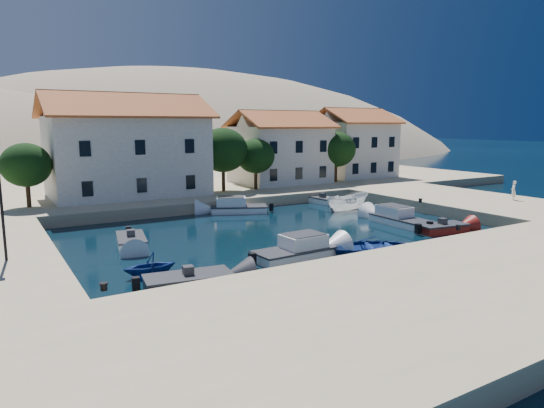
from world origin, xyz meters
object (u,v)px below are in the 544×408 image
(building_left, at_px, (126,144))
(pedestrian, at_px, (514,190))
(building_right, at_px, (353,142))
(cabin_cruiser_south, at_px, (294,251))
(rowboat_south, at_px, (377,254))
(cabin_cruiser_east, at_px, (400,219))
(building_mid, at_px, (280,146))
(boat_east, at_px, (347,210))
(lamppost, at_px, (0,187))

(building_left, height_order, pedestrian, building_left)
(building_left, relative_size, building_right, 1.56)
(cabin_cruiser_south, height_order, rowboat_south, cabin_cruiser_south)
(cabin_cruiser_south, bearing_deg, cabin_cruiser_east, 14.59)
(building_left, relative_size, cabin_cruiser_east, 2.83)
(building_mid, height_order, building_right, building_right)
(building_mid, bearing_deg, building_left, -176.82)
(building_mid, relative_size, pedestrian, 5.99)
(building_mid, bearing_deg, boat_east, -97.02)
(building_right, height_order, boat_east, building_right)
(building_right, distance_m, lamppost, 46.98)
(boat_east, bearing_deg, building_right, -39.14)
(lamppost, height_order, cabin_cruiser_east, lamppost)
(cabin_cruiser_south, relative_size, rowboat_south, 0.90)
(cabin_cruiser_south, relative_size, cabin_cruiser_east, 0.95)
(building_mid, bearing_deg, lamppost, -144.55)
(lamppost, distance_m, cabin_cruiser_south, 15.76)
(boat_east, xyz_separation_m, pedestrian, (12.61, -8.03, 1.88))
(boat_east, bearing_deg, building_mid, -4.45)
(lamppost, bearing_deg, cabin_cruiser_south, -17.11)
(lamppost, distance_m, rowboat_south, 20.90)
(building_mid, distance_m, cabin_cruiser_south, 29.93)
(building_left, height_order, rowboat_south, building_left)
(cabin_cruiser_south, bearing_deg, boat_east, 37.40)
(building_mid, distance_m, cabin_cruiser_east, 22.28)
(building_left, height_order, lamppost, building_left)
(building_mid, xyz_separation_m, pedestrian, (10.83, -22.49, -3.34))
(building_right, bearing_deg, lamppost, -152.07)
(rowboat_south, xyz_separation_m, boat_east, (8.33, 12.73, 0.00))
(boat_east, bearing_deg, cabin_cruiser_east, 177.31)
(building_mid, relative_size, boat_east, 2.30)
(cabin_cruiser_east, bearing_deg, lamppost, 90.72)
(cabin_cruiser_south, bearing_deg, rowboat_south, -21.86)
(pedestrian, bearing_deg, lamppost, -38.59)
(lamppost, height_order, cabin_cruiser_south, lamppost)
(lamppost, bearing_deg, boat_east, 13.27)
(building_mid, height_order, boat_east, building_mid)
(cabin_cruiser_south, height_order, boat_east, cabin_cruiser_south)
(cabin_cruiser_south, bearing_deg, building_left, 94.62)
(rowboat_south, distance_m, pedestrian, 21.54)
(building_mid, xyz_separation_m, cabin_cruiser_south, (-15.00, -25.46, -4.75))
(building_left, bearing_deg, building_right, 3.81)
(building_left, xyz_separation_m, boat_east, (16.22, -13.46, -5.94))
(cabin_cruiser_east, bearing_deg, boat_east, -3.20)
(building_right, bearing_deg, cabin_cruiser_south, -135.57)
(building_mid, height_order, cabin_cruiser_south, building_mid)
(building_right, bearing_deg, building_mid, -175.24)
(building_mid, xyz_separation_m, cabin_cruiser_east, (-2.44, -21.63, -4.75))
(cabin_cruiser_south, distance_m, boat_east, 17.20)
(building_right, distance_m, cabin_cruiser_east, 27.31)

